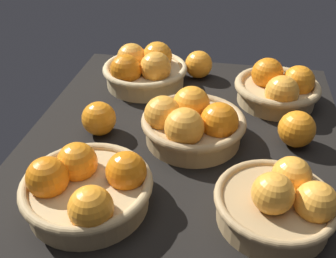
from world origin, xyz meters
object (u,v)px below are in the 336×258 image
object	(u,v)px
basket_near_right	(87,187)
loose_orange_front_gap	(99,119)
loose_orange_side_gap	(297,129)
basket_center	(192,123)
basket_far_right	(279,202)
loose_orange_back_gap	(199,64)
basket_near_left	(144,69)
basket_far_left	(279,88)

from	to	relation	value
basket_near_right	loose_orange_front_gap	distance (cm)	22.99
loose_orange_side_gap	basket_center	bearing A→B (deg)	-83.25
basket_far_right	loose_orange_back_gap	distance (cm)	56.16
basket_near_right	basket_far_right	world-z (taller)	basket_far_right
basket_center	basket_near_right	xyz separation A→B (cm)	(23.16, -15.57, -0.48)
basket_near_right	basket_near_left	bearing A→B (deg)	-179.12
loose_orange_back_gap	basket_near_right	bearing A→B (deg)	-13.77
basket_near_right	loose_orange_back_gap	size ratio (longest dim) A/B	3.01
basket_center	basket_near_right	world-z (taller)	basket_center
loose_orange_back_gap	loose_orange_side_gap	size ratio (longest dim) A/B	0.98
basket_center	loose_orange_back_gap	xyz separation A→B (cm)	(-31.79, -2.11, -0.81)
basket_near_right	basket_far_left	world-z (taller)	basket_far_left
loose_orange_side_gap	basket_near_right	bearing A→B (deg)	-55.89
basket_far_left	loose_orange_front_gap	world-z (taller)	basket_far_left
loose_orange_back_gap	basket_far_right	bearing A→B (deg)	20.60
basket_near_left	loose_orange_side_gap	xyz separation A→B (cm)	(21.46, 38.87, -0.72)
basket_near_right	loose_orange_side_gap	bearing A→B (deg)	124.11
loose_orange_side_gap	basket_near_left	bearing A→B (deg)	-118.91
basket_far_right	loose_orange_front_gap	world-z (taller)	basket_far_right
basket_center	loose_orange_side_gap	xyz separation A→B (cm)	(-2.67, 22.57, -0.72)
basket_center	loose_orange_back_gap	distance (cm)	31.87
loose_orange_back_gap	loose_orange_side_gap	distance (cm)	38.17
basket_center	basket_far_left	bearing A→B (deg)	136.26
basket_far_left	loose_orange_front_gap	distance (cm)	45.77
basket_far_left	loose_orange_back_gap	world-z (taller)	basket_far_left
basket_center	basket_near_left	bearing A→B (deg)	-145.97
basket_center	basket_far_left	xyz separation A→B (cm)	(-20.45, 19.57, -0.35)
basket_center	basket_near_right	bearing A→B (deg)	-33.91
basket_near_right	basket_far_left	distance (cm)	56.01
loose_orange_front_gap	basket_near_left	bearing A→B (deg)	169.43
basket_near_right	basket_far_left	size ratio (longest dim) A/B	1.09
basket_center	loose_orange_front_gap	bearing A→B (deg)	-87.77
basket_near_left	basket_far_right	size ratio (longest dim) A/B	1.13
basket_far_left	loose_orange_front_gap	xyz separation A→B (cm)	(21.27, -40.52, -0.48)
basket_near_left	loose_orange_back_gap	bearing A→B (deg)	118.35
loose_orange_side_gap	loose_orange_back_gap	bearing A→B (deg)	-139.72
basket_near_right	loose_orange_back_gap	bearing A→B (deg)	166.23
basket_near_left	basket_far_right	distance (cm)	56.30
basket_near_left	basket_far_left	xyz separation A→B (cm)	(3.68, 35.87, -0.35)
basket_near_left	loose_orange_side_gap	distance (cm)	44.40
basket_center	basket_far_right	distance (cm)	27.27
loose_orange_front_gap	loose_orange_back_gap	world-z (taller)	same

